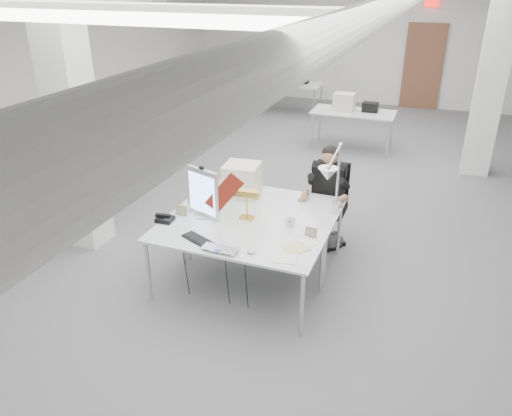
{
  "coord_description": "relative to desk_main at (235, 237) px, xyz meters",
  "views": [
    {
      "loc": [
        1.8,
        -6.67,
        3.22
      ],
      "look_at": [
        0.04,
        -2.0,
        0.86
      ],
      "focal_mm": 35.0,
      "sensor_mm": 36.0,
      "label": 1
    }
  ],
  "objects": [
    {
      "name": "desk_main",
      "position": [
        0.0,
        0.0,
        0.0
      ],
      "size": [
        1.8,
        0.9,
        0.02
      ],
      "primitive_type": "cube",
      "color": "silver",
      "rests_on": "room_shell"
    },
    {
      "name": "paper_stack_a",
      "position": [
        0.61,
        -0.19,
        0.02
      ],
      "size": [
        0.28,
        0.36,
        0.01
      ],
      "primitive_type": "cube",
      "rotation": [
        0.0,
        0.0,
        0.16
      ],
      "color": "white",
      "rests_on": "desk_main"
    },
    {
      "name": "monitor",
      "position": [
        -0.51,
        0.3,
        0.29
      ],
      "size": [
        0.44,
        0.19,
        0.56
      ],
      "primitive_type": "cube",
      "rotation": [
        0.0,
        0.0,
        -0.34
      ],
      "color": "silver",
      "rests_on": "desk_main"
    },
    {
      "name": "paper_stack_c",
      "position": [
        0.73,
        0.13,
        0.02
      ],
      "size": [
        0.25,
        0.24,
        0.01
      ],
      "primitive_type": "cube",
      "rotation": [
        0.0,
        0.0,
        -0.65
      ],
      "color": "white",
      "rests_on": "desk_main"
    },
    {
      "name": "laptop",
      "position": [
        -0.02,
        -0.39,
        0.03
      ],
      "size": [
        0.37,
        0.25,
        0.03
      ],
      "primitive_type": "imported",
      "rotation": [
        0.0,
        0.0,
        -0.04
      ],
      "color": "silver",
      "rests_on": "desk_main"
    },
    {
      "name": "desk_clock",
      "position": [
        0.46,
        0.42,
        0.06
      ],
      "size": [
        0.11,
        0.04,
        0.11
      ],
      "primitive_type": "cylinder",
      "rotation": [
        1.57,
        0.0,
        0.05
      ],
      "color": "silver",
      "rests_on": "desk_main"
    },
    {
      "name": "architect_lamp",
      "position": [
        0.85,
        0.66,
        0.46
      ],
      "size": [
        0.48,
        0.73,
        0.89
      ],
      "primitive_type": null,
      "rotation": [
        0.0,
        0.0,
        -0.39
      ],
      "color": "silver",
      "rests_on": "desk_second"
    },
    {
      "name": "office_chair",
      "position": [
        0.63,
        1.52,
        -0.18
      ],
      "size": [
        0.55,
        0.55,
        1.12
      ],
      "primitive_type": null,
      "rotation": [
        0.0,
        0.0,
        -0.01
      ],
      "color": "black",
      "rests_on": "room_shell"
    },
    {
      "name": "mouse",
      "position": [
        0.28,
        -0.28,
        0.03
      ],
      "size": [
        0.09,
        0.06,
        0.03
      ],
      "primitive_type": "ellipsoid",
      "rotation": [
        0.0,
        0.0,
        0.09
      ],
      "color": "#BBBCC1",
      "rests_on": "desk_main"
    },
    {
      "name": "beige_monitor",
      "position": [
        -0.33,
        1.01,
        0.21
      ],
      "size": [
        0.45,
        0.43,
        0.39
      ],
      "primitive_type": "cube",
      "rotation": [
        0.0,
        0.0,
        0.1
      ],
      "color": "beige",
      "rests_on": "desk_second"
    },
    {
      "name": "pennant",
      "position": [
        -0.23,
        0.27,
        0.35
      ],
      "size": [
        0.41,
        0.17,
        0.46
      ],
      "primitive_type": "cube",
      "rotation": [
        0.0,
        -0.87,
        0.38
      ],
      "color": "maroon",
      "rests_on": "monitor"
    },
    {
      "name": "desk_second",
      "position": [
        0.0,
        0.9,
        0.0
      ],
      "size": [
        1.8,
        0.9,
        0.02
      ],
      "primitive_type": "cube",
      "color": "silver",
      "rests_on": "room_shell"
    },
    {
      "name": "bg_desk_b",
      "position": [
        -1.8,
        7.7,
        0.0
      ],
      "size": [
        1.6,
        0.8,
        0.02
      ],
      "primitive_type": "cube",
      "color": "silver",
      "rests_on": "room_shell"
    },
    {
      "name": "desk_phone",
      "position": [
        -0.85,
        0.04,
        0.03
      ],
      "size": [
        0.19,
        0.17,
        0.04
      ],
      "primitive_type": "cube",
      "rotation": [
        0.0,
        0.0,
        0.07
      ],
      "color": "black",
      "rests_on": "desk_main"
    },
    {
      "name": "paper_stack_b",
      "position": [
        0.66,
        -0.04,
        0.02
      ],
      "size": [
        0.31,
        0.32,
        0.01
      ],
      "primitive_type": "cube",
      "rotation": [
        0.0,
        0.0,
        -0.75
      ],
      "color": "#E0C686",
      "rests_on": "desk_main"
    },
    {
      "name": "room_shell",
      "position": [
        0.04,
        2.63,
        0.95
      ],
      "size": [
        10.04,
        14.04,
        3.24
      ],
      "color": "#5A5A5C",
      "rests_on": "ground"
    },
    {
      "name": "filing_cabinet",
      "position": [
        -3.5,
        9.15,
        -0.14
      ],
      "size": [
        0.45,
        0.55,
        1.2
      ],
      "primitive_type": "cube",
      "color": "gray",
      "rests_on": "room_shell"
    },
    {
      "name": "keyboard",
      "position": [
        -0.3,
        -0.23,
        0.02
      ],
      "size": [
        0.43,
        0.29,
        0.02
      ],
      "primitive_type": "cube",
      "rotation": [
        0.0,
        0.0,
        -0.43
      ],
      "color": "black",
      "rests_on": "desk_main"
    },
    {
      "name": "picture_frame_left",
      "position": [
        -0.76,
        0.24,
        0.07
      ],
      "size": [
        0.15,
        0.05,
        0.11
      ],
      "primitive_type": "cube",
      "rotation": [
        -0.21,
        0.0,
        -0.06
      ],
      "color": "tan",
      "rests_on": "desk_main"
    },
    {
      "name": "seated_person",
      "position": [
        0.63,
        1.47,
        0.16
      ],
      "size": [
        0.54,
        0.67,
        1.0
      ],
      "primitive_type": null,
      "rotation": [
        0.0,
        0.0,
        -0.01
      ],
      "color": "black",
      "rests_on": "office_chair"
    },
    {
      "name": "bankers_lamp",
      "position": [
        -0.03,
        0.42,
        0.2
      ],
      "size": [
        0.34,
        0.15,
        0.37
      ],
      "primitive_type": null,
      "rotation": [
        0.0,
        0.0,
        0.07
      ],
      "color": "#C5833D",
      "rests_on": "desk_main"
    },
    {
      "name": "picture_frame_right",
      "position": [
        0.73,
        0.26,
        0.06
      ],
      "size": [
        0.13,
        0.04,
        0.1
      ],
      "primitive_type": "cube",
      "rotation": [
        -0.21,
        0.0,
        -0.1
      ],
      "color": "#A47246",
      "rests_on": "desk_main"
    },
    {
      "name": "bg_desk_a",
      "position": [
        0.2,
        5.5,
        0.0
      ],
      "size": [
        1.6,
        0.8,
        0.02
      ],
      "primitive_type": "cube",
      "color": "silver",
      "rests_on": "room_shell"
    }
  ]
}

